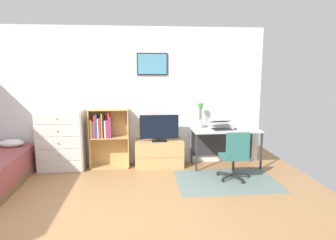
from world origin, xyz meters
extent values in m
plane|color=#A87A4C|center=(0.00, 0.00, 0.00)|extent=(7.20, 7.20, 0.00)
cube|color=white|center=(0.00, 2.43, 1.35)|extent=(6.12, 0.06, 2.70)
cube|color=black|center=(0.86, 2.38, 1.99)|extent=(0.59, 0.02, 0.42)
cube|color=#4C93B7|center=(0.86, 2.37, 1.99)|extent=(0.55, 0.01, 0.38)
cube|color=slate|center=(2.07, 1.29, 0.00)|extent=(1.70, 1.20, 0.01)
ellipsoid|color=white|center=(-1.75, 2.11, 0.55)|extent=(0.45, 0.29, 0.14)
cube|color=silver|center=(-0.87, 2.16, 0.57)|extent=(0.84, 0.42, 1.14)
cube|color=silver|center=(-0.87, 1.94, 0.12)|extent=(0.80, 0.01, 0.21)
sphere|color=#A59E8C|center=(-0.87, 1.93, 0.12)|extent=(0.03, 0.03, 0.03)
cube|color=silver|center=(-0.87, 1.94, 0.34)|extent=(0.80, 0.01, 0.21)
sphere|color=#A59E8C|center=(-0.87, 1.93, 0.34)|extent=(0.03, 0.03, 0.03)
cube|color=silver|center=(-0.87, 1.94, 0.57)|extent=(0.80, 0.01, 0.21)
sphere|color=#A59E8C|center=(-0.87, 1.93, 0.57)|extent=(0.03, 0.03, 0.03)
cube|color=silver|center=(-0.87, 1.94, 0.80)|extent=(0.80, 0.01, 0.21)
sphere|color=#A59E8C|center=(-0.87, 1.93, 0.80)|extent=(0.03, 0.03, 0.03)
cube|color=silver|center=(-0.87, 1.94, 1.02)|extent=(0.80, 0.01, 0.21)
sphere|color=#A59E8C|center=(-0.87, 1.93, 1.02)|extent=(0.03, 0.03, 0.03)
cube|color=tan|center=(-0.35, 2.22, 0.57)|extent=(0.02, 0.30, 1.15)
cube|color=tan|center=(0.38, 2.22, 0.57)|extent=(0.02, 0.30, 1.15)
cube|color=tan|center=(0.02, 2.22, 0.01)|extent=(0.75, 0.30, 0.02)
cube|color=tan|center=(0.02, 2.22, 0.60)|extent=(0.71, 0.30, 0.02)
cube|color=tan|center=(0.02, 2.22, 1.14)|extent=(0.71, 0.30, 0.02)
cube|color=tan|center=(0.02, 2.37, 0.57)|extent=(0.75, 0.01, 1.15)
cube|color=orange|center=(-0.31, 2.19, 0.78)|extent=(0.04, 0.22, 0.35)
cube|color=#1E519E|center=(-0.27, 2.19, 0.76)|extent=(0.02, 0.22, 0.31)
cube|color=red|center=(-0.24, 2.19, 0.82)|extent=(0.03, 0.23, 0.43)
cube|color=#1E519E|center=(-0.21, 2.18, 0.83)|extent=(0.03, 0.20, 0.45)
cube|color=white|center=(-0.18, 2.19, 0.79)|extent=(0.02, 0.21, 0.37)
cube|color=red|center=(-0.14, 2.16, 0.80)|extent=(0.03, 0.17, 0.38)
cube|color=gold|center=(-0.11, 2.19, 0.84)|extent=(0.02, 0.21, 0.47)
cube|color=black|center=(-0.08, 2.16, 0.83)|extent=(0.02, 0.17, 0.45)
cube|color=white|center=(-0.05, 2.18, 0.77)|extent=(0.03, 0.20, 0.33)
cube|color=#8C388C|center=(-0.01, 2.17, 0.78)|extent=(0.03, 0.19, 0.34)
cube|color=red|center=(0.02, 2.18, 0.84)|extent=(0.03, 0.20, 0.47)
cube|color=#8C388C|center=(0.05, 2.17, 0.81)|extent=(0.02, 0.18, 0.41)
cube|color=tan|center=(0.97, 2.17, 0.26)|extent=(0.94, 0.40, 0.51)
cube|color=tan|center=(0.97, 1.97, 0.26)|extent=(0.94, 0.01, 0.02)
cube|color=black|center=(0.97, 2.15, 0.52)|extent=(0.28, 0.16, 0.02)
cube|color=black|center=(0.97, 2.15, 0.56)|extent=(0.06, 0.04, 0.05)
cube|color=black|center=(0.97, 2.15, 0.80)|extent=(0.74, 0.02, 0.46)
cube|color=black|center=(0.97, 2.14, 0.80)|extent=(0.71, 0.01, 0.43)
cube|color=silver|center=(2.27, 2.08, 0.72)|extent=(1.30, 0.58, 0.03)
cube|color=#2D2D30|center=(1.65, 1.82, 0.35)|extent=(0.03, 0.03, 0.71)
cube|color=#2D2D30|center=(2.89, 1.82, 0.35)|extent=(0.03, 0.03, 0.71)
cube|color=#2D2D30|center=(1.65, 2.34, 0.35)|extent=(0.03, 0.03, 0.71)
cube|color=#2D2D30|center=(2.89, 2.34, 0.35)|extent=(0.03, 0.03, 0.71)
cube|color=#2D2D30|center=(2.27, 2.36, 0.39)|extent=(1.24, 0.02, 0.50)
cylinder|color=#232326|center=(2.50, 1.40, 0.03)|extent=(0.05, 0.05, 0.05)
cube|color=#232326|center=(2.36, 1.40, 0.07)|extent=(0.28, 0.03, 0.02)
cylinder|color=#232326|center=(2.30, 1.67, 0.03)|extent=(0.05, 0.05, 0.05)
cube|color=#232326|center=(2.26, 1.54, 0.07)|extent=(0.11, 0.28, 0.02)
cylinder|color=#232326|center=(1.99, 1.57, 0.03)|extent=(0.05, 0.05, 0.05)
cube|color=#232326|center=(2.10, 1.49, 0.07)|extent=(0.24, 0.19, 0.02)
cylinder|color=#232326|center=(1.99, 1.24, 0.03)|extent=(0.05, 0.05, 0.05)
cube|color=#232326|center=(2.11, 1.32, 0.07)|extent=(0.24, 0.19, 0.02)
cylinder|color=#232326|center=(2.31, 1.14, 0.03)|extent=(0.05, 0.05, 0.05)
cube|color=#232326|center=(2.26, 1.27, 0.07)|extent=(0.12, 0.28, 0.02)
cylinder|color=#232326|center=(2.22, 1.40, 0.23)|extent=(0.04, 0.04, 0.30)
cube|color=#2D6B66|center=(2.22, 1.40, 0.40)|extent=(0.44, 0.44, 0.03)
cube|color=#2D6B66|center=(2.22, 1.20, 0.64)|extent=(0.40, 0.04, 0.45)
cube|color=black|center=(2.20, 2.08, 0.75)|extent=(0.38, 0.27, 0.01)
cube|color=black|center=(2.20, 2.07, 0.75)|extent=(0.36, 0.25, 0.00)
cube|color=black|center=(2.19, 2.24, 0.87)|extent=(0.38, 0.26, 0.07)
cube|color=navy|center=(2.19, 2.23, 0.87)|extent=(0.36, 0.23, 0.06)
ellipsoid|color=#262628|center=(2.44, 2.04, 0.76)|extent=(0.06, 0.10, 0.03)
cylinder|color=silver|center=(1.80, 2.25, 0.82)|extent=(0.09, 0.09, 0.16)
cylinder|color=#3D8438|center=(1.82, 2.24, 1.00)|extent=(0.01, 0.01, 0.42)
sphere|color=#308B2C|center=(1.82, 2.24, 1.21)|extent=(0.07, 0.07, 0.07)
cylinder|color=#3D8438|center=(1.80, 2.27, 0.98)|extent=(0.01, 0.01, 0.39)
sphere|color=#308B2C|center=(1.80, 2.27, 1.18)|extent=(0.07, 0.07, 0.07)
cylinder|color=#3D8438|center=(1.77, 2.24, 1.00)|extent=(0.01, 0.01, 0.42)
sphere|color=#308B2C|center=(1.77, 2.24, 1.21)|extent=(0.07, 0.07, 0.07)
cylinder|color=#3D8438|center=(1.79, 2.23, 0.98)|extent=(0.01, 0.01, 0.39)
sphere|color=#308B2C|center=(1.79, 2.23, 1.18)|extent=(0.07, 0.07, 0.07)
cylinder|color=silver|center=(1.92, 2.05, 0.74)|extent=(0.06, 0.06, 0.01)
cylinder|color=silver|center=(1.92, 2.05, 0.80)|extent=(0.01, 0.01, 0.10)
cone|color=silver|center=(1.92, 2.05, 0.88)|extent=(0.07, 0.07, 0.07)
camera|label=1|loc=(0.63, -3.38, 1.85)|focal=31.38mm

